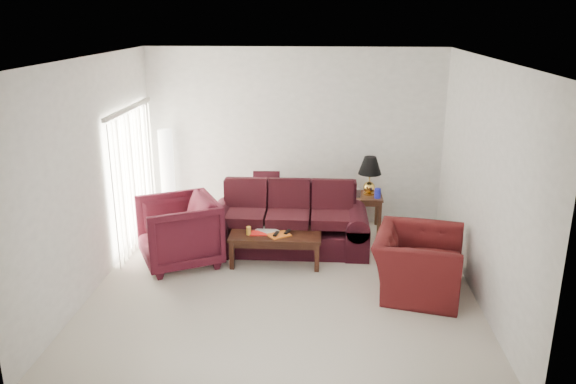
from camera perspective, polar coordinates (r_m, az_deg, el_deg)
The scene contains 19 objects.
floor at distance 7.71m, azimuth -0.42°, elevation -9.38°, with size 5.00×5.00×0.00m, color beige.
blinds at distance 8.99m, azimuth -15.39°, elevation 1.35°, with size 0.10×2.00×2.16m, color silver.
sofa at distance 8.64m, azimuth 0.04°, elevation -2.72°, with size 2.44×1.06×1.00m, color black, non-canonical shape.
throw_pillow at distance 9.44m, azimuth -2.21°, elevation 0.79°, with size 0.44×0.13×0.44m, color black.
end_table at distance 9.58m, azimuth 7.78°, elevation -2.03°, with size 0.56×0.56×0.61m, color #463218, non-canonical shape.
table_lamp at distance 9.43m, azimuth 8.28°, elevation 1.64°, with size 0.39×0.39×0.65m, color gold, non-canonical shape.
clock at distance 9.34m, azimuth 6.97°, elevation -0.10°, with size 0.14×0.05×0.14m, color silver.
blue_canister at distance 9.33m, azimuth 9.09°, elevation -0.14°, with size 0.10×0.10×0.16m, color #1C21B9.
picture_frame at distance 9.61m, azimuth 6.86°, elevation 0.50°, with size 0.14×0.02×0.17m, color #B5B6B9.
floor_lamp at distance 9.80m, azimuth -12.14°, elevation 1.49°, with size 0.27×0.27×1.69m, color silver, non-canonical shape.
armchair_left at distance 8.30m, azimuth -11.04°, elevation -3.98°, with size 1.06×1.09×0.99m, color #3F0E18.
armchair_right at distance 7.57m, azimuth 13.06°, elevation -7.03°, with size 1.24×1.09×0.81m, color #461011.
coffee_table at distance 8.28m, azimuth -1.25°, elevation -5.65°, with size 1.33×0.66×0.46m, color black, non-canonical shape.
magazine_red at distance 8.16m, azimuth -3.02°, elevation -4.21°, with size 0.25×0.19×0.01m, color red.
magazine_white at distance 8.26m, azimuth -2.12°, elevation -3.91°, with size 0.29×0.22×0.02m, color beige.
magazine_orange at distance 8.08m, azimuth -0.91°, elevation -4.39°, with size 0.30×0.23×0.02m, color orange.
remote_a at distance 8.08m, azimuth -1.22°, elevation -4.26°, with size 0.05×0.17×0.02m, color black.
remote_b at distance 8.15m, azimuth -0.06°, elevation -4.05°, with size 0.05×0.17×0.02m, color black.
yellow_glass at distance 8.12m, azimuth -4.02°, elevation -3.94°, with size 0.07×0.07×0.12m, color gold.
Camera 1 is at (0.50, -6.85, 3.51)m, focal length 35.00 mm.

